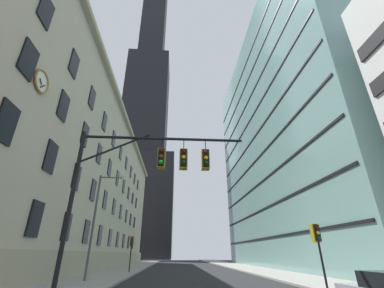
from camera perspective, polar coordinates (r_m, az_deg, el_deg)
The scene contains 7 objects.
station_building at distance 40.68m, azimuth -26.63°, elevation -7.79°, with size 14.20×66.98×23.31m.
dark_skyscraper at distance 120.20m, azimuth -10.88°, elevation 3.39°, with size 29.08×29.08×198.21m.
glass_office_midrise at distance 48.25m, azimuth 24.57°, elevation 1.38°, with size 19.25×45.54×41.86m.
traffic_signal_mast at distance 12.26m, azimuth -9.35°, elevation -6.16°, with size 8.31×0.63×7.52m.
traffic_light_near_right at distance 17.25m, azimuth 26.92°, elevation -18.57°, with size 0.40×0.63×3.47m.
traffic_light_far_left at distance 31.05m, azimuth -13.79°, elevation -21.45°, with size 0.40×0.63×3.64m.
street_lamppost at distance 22.12m, azimuth -20.75°, elevation -15.01°, with size 2.40×0.32×8.00m.
Camera 1 is at (-2.09, -8.79, 1.98)m, focal length 23.01 mm.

